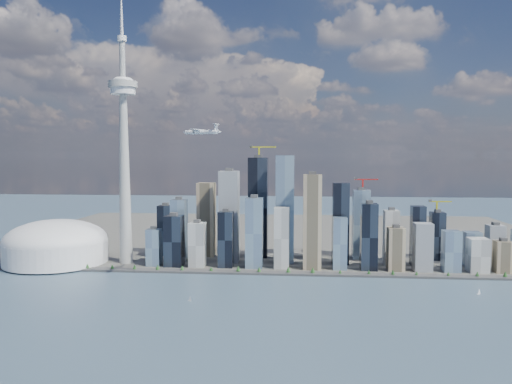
# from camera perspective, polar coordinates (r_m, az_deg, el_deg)

# --- Properties ---
(ground) EXTENTS (4000.00, 4000.00, 0.00)m
(ground) POSITION_cam_1_polar(r_m,az_deg,el_deg) (684.44, 0.97, -14.29)
(ground) COLOR #34485B
(ground) RESTS_ON ground
(seawall) EXTENTS (1100.00, 22.00, 4.00)m
(seawall) POSITION_cam_1_polar(r_m,az_deg,el_deg) (924.02, 2.10, -9.26)
(seawall) COLOR #383838
(seawall) RESTS_ON ground
(land) EXTENTS (1400.00, 900.00, 3.00)m
(land) POSITION_cam_1_polar(r_m,az_deg,el_deg) (1365.37, 3.09, -4.89)
(land) COLOR #4C4C47
(land) RESTS_ON ground
(shoreline_trees) EXTENTS (960.53, 7.20, 8.80)m
(shoreline_trees) POSITION_cam_1_polar(r_m,az_deg,el_deg) (922.47, 2.10, -8.85)
(shoreline_trees) COLOR #3F2D1E
(shoreline_trees) RESTS_ON seawall
(skyscraper_cluster) EXTENTS (736.00, 142.00, 235.61)m
(skyscraper_cluster) POSITION_cam_1_polar(r_m,az_deg,el_deg) (994.89, 5.81, -4.17)
(skyscraper_cluster) COLOR black
(skyscraper_cluster) RESTS_ON land
(needle_tower) EXTENTS (56.00, 56.00, 550.50)m
(needle_tower) POSITION_cam_1_polar(r_m,az_deg,el_deg) (1018.35, -14.86, 5.12)
(needle_tower) COLOR #A5A6A0
(needle_tower) RESTS_ON land
(dome_stadium) EXTENTS (200.00, 200.00, 86.00)m
(dome_stadium) POSITION_cam_1_polar(r_m,az_deg,el_deg) (1079.72, -21.88, -5.57)
(dome_stadium) COLOR silver
(dome_stadium) RESTS_ON land
(airplane) EXTENTS (64.29, 57.15, 15.73)m
(airplane) POSITION_cam_1_polar(r_m,az_deg,el_deg) (792.93, -6.22, 6.88)
(airplane) COLOR silver
(airplane) RESTS_ON ground
(sailboat_west) EXTENTS (5.95, 3.29, 8.36)m
(sailboat_west) POSITION_cam_1_polar(r_m,az_deg,el_deg) (767.61, -7.56, -12.05)
(sailboat_west) COLOR silver
(sailboat_west) RESTS_ON ground
(sailboat_east) EXTENTS (6.84, 4.14, 9.75)m
(sailboat_east) POSITION_cam_1_polar(r_m,az_deg,el_deg) (868.90, 24.12, -10.42)
(sailboat_east) COLOR silver
(sailboat_east) RESTS_ON ground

